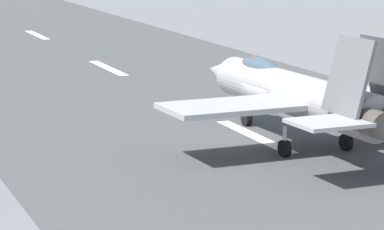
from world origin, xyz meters
TOP-DOWN VIEW (x-y plane):
  - ground_plane at (0.00, 0.00)m, footprint 400.00×400.00m
  - runway_strip at (-0.02, 0.00)m, footprint 240.00×26.00m
  - fighter_jet at (-2.15, -0.93)m, footprint 17.62×13.79m
  - crew_person at (10.80, -12.28)m, footprint 0.67×0.41m
  - marker_cone_far at (25.41, -11.60)m, footprint 0.44×0.44m

SIDE VIEW (x-z plane):
  - ground_plane at x=0.00m, z-range 0.00..0.00m
  - runway_strip at x=-0.02m, z-range 0.00..0.02m
  - marker_cone_far at x=25.41m, z-range 0.00..0.55m
  - crew_person at x=10.80m, z-range 0.00..1.72m
  - fighter_jet at x=-2.15m, z-range -0.37..5.29m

